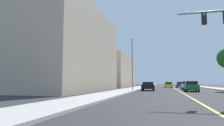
# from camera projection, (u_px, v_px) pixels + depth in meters

# --- Properties ---
(ground) EXTENTS (192.00, 192.00, 0.00)m
(ground) POSITION_uv_depth(u_px,v_px,m) (174.00, 88.00, 44.17)
(ground) COLOR #2D2D30
(sidewalk_left) EXTENTS (3.24, 168.00, 0.15)m
(sidewalk_left) POSITION_uv_depth(u_px,v_px,m) (139.00, 88.00, 46.11)
(sidewalk_left) COLOR #B2ADA3
(sidewalk_left) RESTS_ON ground
(sidewalk_right) EXTENTS (3.24, 168.00, 0.15)m
(sidewalk_right) POSITION_uv_depth(u_px,v_px,m) (213.00, 88.00, 42.24)
(sidewalk_right) COLOR #9E9B93
(sidewalk_right) RESTS_ON ground
(lane_marking_center) EXTENTS (0.16, 144.00, 0.01)m
(lane_marking_center) POSITION_uv_depth(u_px,v_px,m) (174.00, 88.00, 44.17)
(lane_marking_center) COLOR yellow
(lane_marking_center) RESTS_ON ground
(building_left_near) EXTENTS (10.61, 22.59, 12.33)m
(building_left_near) POSITION_uv_depth(u_px,v_px,m) (67.00, 51.00, 31.55)
(building_left_near) COLOR tan
(building_left_near) RESTS_ON ground
(building_left_far) EXTENTS (17.17, 25.47, 8.47)m
(building_left_far) POSITION_uv_depth(u_px,v_px,m) (101.00, 72.00, 59.33)
(building_left_far) COLOR tan
(building_left_far) RESTS_ON ground
(street_lamp) EXTENTS (0.56, 0.28, 7.71)m
(street_lamp) POSITION_uv_depth(u_px,v_px,m) (132.00, 61.00, 30.24)
(street_lamp) COLOR gray
(street_lamp) RESTS_ON sidewalk_left
(car_blue) EXTENTS (1.95, 4.48, 1.40)m
(car_blue) POSITION_uv_depth(u_px,v_px,m) (180.00, 85.00, 49.94)
(car_blue) COLOR #1E389E
(car_blue) RESTS_ON ground
(car_white) EXTENTS (1.86, 4.52, 1.47)m
(car_white) POSITION_uv_depth(u_px,v_px,m) (187.00, 85.00, 35.06)
(car_white) COLOR white
(car_white) RESTS_ON ground
(car_black) EXTENTS (1.99, 4.42, 1.36)m
(car_black) POSITION_uv_depth(u_px,v_px,m) (148.00, 86.00, 31.73)
(car_black) COLOR black
(car_black) RESTS_ON ground
(car_green) EXTENTS (1.91, 4.26, 1.47)m
(car_green) POSITION_uv_depth(u_px,v_px,m) (191.00, 86.00, 28.67)
(car_green) COLOR #196638
(car_green) RESTS_ON ground
(car_yellow) EXTENTS (1.89, 4.19, 1.34)m
(car_yellow) POSITION_uv_depth(u_px,v_px,m) (168.00, 85.00, 48.82)
(car_yellow) COLOR gold
(car_yellow) RESTS_ON ground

